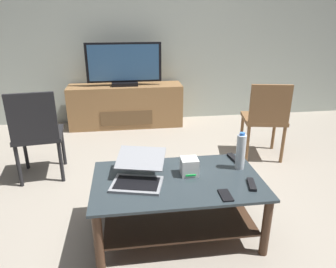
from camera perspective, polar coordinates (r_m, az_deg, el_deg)
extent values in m
plane|color=#9E9384|center=(2.69, 0.72, -14.07)|extent=(7.68, 7.68, 0.00)
cube|color=#A8B2A8|center=(4.73, -4.03, 19.37)|extent=(6.40, 0.12, 2.80)
cube|color=#2D383D|center=(2.24, 1.80, -8.43)|extent=(1.19, 0.71, 0.02)
cube|color=#472D1E|center=(2.40, 1.72, -14.38)|extent=(1.05, 0.62, 0.02)
cylinder|color=#472D1E|center=(2.11, -12.53, -18.78)|extent=(0.06, 0.06, 0.44)
cylinder|color=#472D1E|center=(2.28, 17.44, -15.93)|extent=(0.06, 0.06, 0.44)
cylinder|color=#472D1E|center=(2.61, -11.60, -10.10)|extent=(0.06, 0.06, 0.44)
cylinder|color=#472D1E|center=(2.74, 12.17, -8.45)|extent=(0.06, 0.06, 0.44)
cube|color=olive|center=(4.57, -7.65, 5.15)|extent=(1.60, 0.42, 0.60)
cube|color=brown|center=(4.40, -7.54, 2.89)|extent=(0.72, 0.01, 0.21)
cube|color=black|center=(4.47, -7.85, 9.07)|extent=(0.36, 0.20, 0.05)
cube|color=black|center=(4.42, -8.04, 12.77)|extent=(1.03, 0.04, 0.53)
cube|color=#2D517A|center=(4.40, -8.04, 12.73)|extent=(0.96, 0.01, 0.48)
cube|color=brown|center=(3.67, 17.00, 2.67)|extent=(0.52, 0.52, 0.04)
cube|color=brown|center=(3.42, 18.13, 5.02)|extent=(0.42, 0.11, 0.43)
cylinder|color=brown|center=(3.96, 18.70, 0.30)|extent=(0.04, 0.04, 0.42)
cylinder|color=brown|center=(3.88, 13.29, 0.41)|extent=(0.04, 0.04, 0.42)
cylinder|color=brown|center=(3.63, 20.19, -1.86)|extent=(0.04, 0.04, 0.42)
cylinder|color=brown|center=(3.53, 14.29, -1.79)|extent=(0.04, 0.04, 0.42)
cube|color=black|center=(3.32, -22.45, -0.11)|extent=(0.49, 0.49, 0.04)
cube|color=black|center=(3.06, -23.49, 2.63)|extent=(0.42, 0.08, 0.47)
cylinder|color=black|center=(3.55, -18.57, -2.19)|extent=(0.04, 0.04, 0.42)
cylinder|color=black|center=(3.61, -24.57, -2.70)|extent=(0.04, 0.04, 0.42)
cylinder|color=black|center=(3.20, -18.92, -4.83)|extent=(0.04, 0.04, 0.42)
cylinder|color=black|center=(3.26, -25.57, -5.34)|extent=(0.04, 0.04, 0.42)
cube|color=gray|center=(2.17, -5.69, -9.11)|extent=(0.39, 0.32, 0.02)
cube|color=black|center=(2.16, -5.70, -8.88)|extent=(0.33, 0.25, 0.00)
cube|color=gray|center=(2.25, -4.98, -4.39)|extent=(0.38, 0.31, 0.09)
cube|color=teal|center=(2.24, -5.00, -4.47)|extent=(0.34, 0.27, 0.07)
cube|color=white|center=(2.28, 3.90, -5.91)|extent=(0.12, 0.12, 0.13)
cube|color=#19D84C|center=(2.24, 4.19, -7.55)|extent=(0.07, 0.00, 0.01)
cylinder|color=silver|center=(2.39, 13.10, -3.21)|extent=(0.07, 0.07, 0.27)
cylinder|color=blue|center=(2.33, 13.39, 0.00)|extent=(0.04, 0.04, 0.02)
cube|color=black|center=(2.08, 10.45, -10.93)|extent=(0.07, 0.14, 0.01)
cube|color=black|center=(2.57, 11.86, -4.32)|extent=(0.06, 0.16, 0.02)
cube|color=black|center=(2.23, 14.99, -8.86)|extent=(0.08, 0.17, 0.02)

